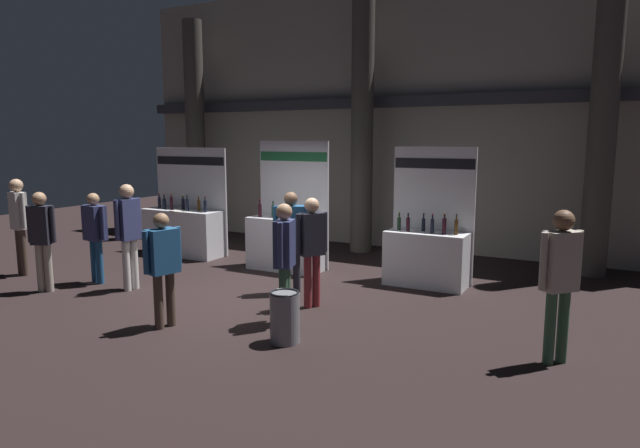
{
  "coord_description": "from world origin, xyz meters",
  "views": [
    {
      "loc": [
        5.07,
        -7.35,
        2.57
      ],
      "look_at": [
        0.78,
        0.67,
        1.16
      ],
      "focal_mm": 31.04,
      "sensor_mm": 36.0,
      "label": 1
    }
  ],
  "objects_px": {
    "exhibitor_booth_1": "(286,238)",
    "exhibitor_booth_0": "(184,228)",
    "visitor_2": "(284,253)",
    "visitor_5": "(128,227)",
    "visitor_0": "(312,243)",
    "visitor_6": "(291,232)",
    "visitor_3": "(163,260)",
    "visitor_8": "(19,219)",
    "trash_bin": "(285,317)",
    "visitor_7": "(42,234)",
    "visitor_1": "(95,230)",
    "exhibitor_booth_2": "(427,252)",
    "visitor_4": "(560,273)"
  },
  "relations": [
    {
      "from": "visitor_1",
      "to": "visitor_5",
      "type": "height_order",
      "value": "visitor_5"
    },
    {
      "from": "exhibitor_booth_2",
      "to": "visitor_8",
      "type": "bearing_deg",
      "value": -157.42
    },
    {
      "from": "visitor_5",
      "to": "visitor_8",
      "type": "xyz_separation_m",
      "value": [
        -2.61,
        -0.22,
        -0.0
      ]
    },
    {
      "from": "visitor_2",
      "to": "exhibitor_booth_1",
      "type": "bearing_deg",
      "value": -165.85
    },
    {
      "from": "exhibitor_booth_0",
      "to": "visitor_6",
      "type": "xyz_separation_m",
      "value": [
        3.69,
        -1.5,
        0.42
      ]
    },
    {
      "from": "visitor_1",
      "to": "visitor_8",
      "type": "relative_size",
      "value": 0.89
    },
    {
      "from": "visitor_0",
      "to": "visitor_3",
      "type": "xyz_separation_m",
      "value": [
        -1.33,
        -1.75,
        -0.05
      ]
    },
    {
      "from": "exhibitor_booth_1",
      "to": "visitor_7",
      "type": "height_order",
      "value": "exhibitor_booth_1"
    },
    {
      "from": "visitor_3",
      "to": "visitor_6",
      "type": "distance_m",
      "value": 2.38
    },
    {
      "from": "trash_bin",
      "to": "visitor_8",
      "type": "distance_m",
      "value": 6.32
    },
    {
      "from": "exhibitor_booth_2",
      "to": "visitor_7",
      "type": "xyz_separation_m",
      "value": [
        -5.57,
        -3.44,
        0.4
      ]
    },
    {
      "from": "trash_bin",
      "to": "visitor_2",
      "type": "height_order",
      "value": "visitor_2"
    },
    {
      "from": "exhibitor_booth_0",
      "to": "visitor_3",
      "type": "distance_m",
      "value": 4.88
    },
    {
      "from": "visitor_3",
      "to": "visitor_4",
      "type": "distance_m",
      "value": 4.99
    },
    {
      "from": "visitor_4",
      "to": "visitor_6",
      "type": "height_order",
      "value": "visitor_4"
    },
    {
      "from": "trash_bin",
      "to": "visitor_3",
      "type": "relative_size",
      "value": 0.42
    },
    {
      "from": "visitor_2",
      "to": "visitor_5",
      "type": "xyz_separation_m",
      "value": [
        -3.25,
        0.25,
        0.08
      ]
    },
    {
      "from": "visitor_4",
      "to": "visitor_6",
      "type": "xyz_separation_m",
      "value": [
        -4.2,
        1.1,
        -0.04
      ]
    },
    {
      "from": "visitor_2",
      "to": "visitor_6",
      "type": "distance_m",
      "value": 1.58
    },
    {
      "from": "visitor_7",
      "to": "visitor_0",
      "type": "bearing_deg",
      "value": 170.47
    },
    {
      "from": "visitor_2",
      "to": "visitor_1",
      "type": "bearing_deg",
      "value": -111.06
    },
    {
      "from": "visitor_0",
      "to": "visitor_5",
      "type": "relative_size",
      "value": 0.93
    },
    {
      "from": "visitor_1",
      "to": "visitor_2",
      "type": "distance_m",
      "value": 4.13
    },
    {
      "from": "exhibitor_booth_1",
      "to": "visitor_3",
      "type": "bearing_deg",
      "value": -85.11
    },
    {
      "from": "exhibitor_booth_1",
      "to": "visitor_8",
      "type": "height_order",
      "value": "exhibitor_booth_1"
    },
    {
      "from": "trash_bin",
      "to": "visitor_2",
      "type": "bearing_deg",
      "value": 121.61
    },
    {
      "from": "exhibitor_booth_0",
      "to": "exhibitor_booth_1",
      "type": "height_order",
      "value": "exhibitor_booth_1"
    },
    {
      "from": "exhibitor_booth_1",
      "to": "exhibitor_booth_0",
      "type": "bearing_deg",
      "value": 177.84
    },
    {
      "from": "visitor_2",
      "to": "visitor_8",
      "type": "height_order",
      "value": "visitor_8"
    },
    {
      "from": "visitor_0",
      "to": "visitor_2",
      "type": "relative_size",
      "value": 1.0
    },
    {
      "from": "exhibitor_booth_0",
      "to": "exhibitor_booth_1",
      "type": "relative_size",
      "value": 0.94
    },
    {
      "from": "exhibitor_booth_1",
      "to": "visitor_5",
      "type": "distance_m",
      "value": 3.02
    },
    {
      "from": "visitor_7",
      "to": "visitor_4",
      "type": "bearing_deg",
      "value": 159.07
    },
    {
      "from": "visitor_1",
      "to": "visitor_8",
      "type": "bearing_deg",
      "value": -163.92
    },
    {
      "from": "visitor_2",
      "to": "visitor_5",
      "type": "bearing_deg",
      "value": -111.45
    },
    {
      "from": "exhibitor_booth_1",
      "to": "visitor_3",
      "type": "height_order",
      "value": "exhibitor_booth_1"
    },
    {
      "from": "exhibitor_booth_0",
      "to": "exhibitor_booth_2",
      "type": "bearing_deg",
      "value": 0.35
    },
    {
      "from": "visitor_1",
      "to": "visitor_6",
      "type": "distance_m",
      "value": 3.56
    },
    {
      "from": "visitor_0",
      "to": "visitor_5",
      "type": "distance_m",
      "value": 3.26
    },
    {
      "from": "visitor_8",
      "to": "exhibitor_booth_0",
      "type": "bearing_deg",
      "value": 74.25
    },
    {
      "from": "exhibitor_booth_1",
      "to": "visitor_7",
      "type": "bearing_deg",
      "value": -129.87
    },
    {
      "from": "visitor_2",
      "to": "exhibitor_booth_2",
      "type": "bearing_deg",
      "value": 142.11
    },
    {
      "from": "exhibitor_booth_0",
      "to": "visitor_0",
      "type": "distance_m",
      "value": 4.85
    },
    {
      "from": "exhibitor_booth_1",
      "to": "visitor_5",
      "type": "bearing_deg",
      "value": -121.51
    },
    {
      "from": "visitor_0",
      "to": "visitor_6",
      "type": "distance_m",
      "value": 0.88
    },
    {
      "from": "exhibitor_booth_0",
      "to": "visitor_2",
      "type": "bearing_deg",
      "value": -33.2
    },
    {
      "from": "visitor_0",
      "to": "visitor_2",
      "type": "distance_m",
      "value": 0.86
    },
    {
      "from": "exhibitor_booth_1",
      "to": "visitor_2",
      "type": "xyz_separation_m",
      "value": [
        1.69,
        -2.79,
        0.37
      ]
    },
    {
      "from": "visitor_0",
      "to": "visitor_3",
      "type": "height_order",
      "value": "visitor_0"
    },
    {
      "from": "exhibitor_booth_0",
      "to": "visitor_1",
      "type": "distance_m",
      "value": 2.65
    }
  ]
}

